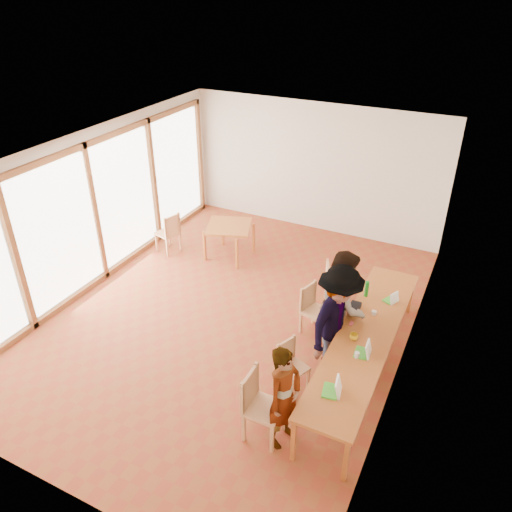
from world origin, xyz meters
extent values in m
plane|color=brown|center=(0.00, 0.00, 0.00)|extent=(8.00, 8.00, 0.00)
cube|color=beige|center=(0.00, 4.00, 1.50)|extent=(6.00, 0.10, 3.00)
cube|color=beige|center=(0.00, -4.00, 1.50)|extent=(6.00, 0.10, 3.00)
cube|color=beige|center=(3.00, 0.00, 1.50)|extent=(0.10, 8.00, 3.00)
cube|color=white|center=(-2.96, 0.00, 1.50)|extent=(0.10, 8.00, 3.00)
cube|color=white|center=(0.00, 0.00, 3.02)|extent=(6.00, 8.00, 0.04)
cube|color=#B46328|center=(2.50, -0.42, 0.72)|extent=(0.80, 4.00, 0.05)
cube|color=#B46328|center=(2.16, -2.36, 0.35)|extent=(0.06, 0.06, 0.70)
cube|color=#B46328|center=(2.16, 1.52, 0.35)|extent=(0.06, 0.06, 0.70)
cube|color=#B46328|center=(2.84, -2.36, 0.35)|extent=(0.06, 0.06, 0.70)
cube|color=#B46328|center=(2.84, 1.52, 0.35)|extent=(0.06, 0.06, 0.70)
cube|color=#B46328|center=(-1.09, 1.86, 0.72)|extent=(0.90, 0.90, 0.05)
cube|color=#B46328|center=(-1.48, 1.47, 0.35)|extent=(0.05, 0.05, 0.70)
cube|color=#B46328|center=(-1.48, 2.25, 0.35)|extent=(0.05, 0.05, 0.70)
cube|color=#B46328|center=(-0.70, 1.47, 0.35)|extent=(0.05, 0.05, 0.70)
cube|color=#B46328|center=(-0.70, 2.25, 0.35)|extent=(0.05, 0.05, 0.70)
cube|color=tan|center=(1.66, -2.17, 0.48)|extent=(0.48, 0.48, 0.05)
cube|color=tan|center=(1.45, -2.17, 0.76)|extent=(0.05, 0.47, 0.50)
cube|color=tan|center=(1.67, -1.19, 0.38)|extent=(0.49, 0.49, 0.04)
cube|color=tan|center=(1.52, -1.12, 0.60)|extent=(0.18, 0.36, 0.39)
cube|color=tan|center=(1.51, 0.21, 0.43)|extent=(0.52, 0.52, 0.04)
cube|color=tan|center=(1.33, 0.26, 0.66)|extent=(0.16, 0.41, 0.44)
cube|color=tan|center=(1.55, 1.17, 0.41)|extent=(0.52, 0.52, 0.04)
cube|color=tan|center=(1.38, 1.10, 0.64)|extent=(0.19, 0.38, 0.42)
cube|color=tan|center=(-2.43, 1.48, 0.44)|extent=(0.53, 0.53, 0.04)
cube|color=tan|center=(-2.24, 1.43, 0.68)|extent=(0.15, 0.42, 0.45)
imported|color=gray|center=(1.92, -2.12, 0.76)|extent=(0.49, 0.63, 1.52)
imported|color=gray|center=(2.03, -0.09, 0.93)|extent=(0.92, 1.06, 1.87)
imported|color=gray|center=(2.08, -0.50, 0.92)|extent=(0.96, 1.32, 1.84)
cube|color=green|center=(2.41, -1.76, 0.76)|extent=(0.24, 0.30, 0.03)
cube|color=white|center=(2.50, -1.74, 0.86)|extent=(0.12, 0.26, 0.23)
cube|color=green|center=(2.56, -0.86, 0.76)|extent=(0.20, 0.27, 0.03)
cube|color=white|center=(2.65, -0.86, 0.86)|extent=(0.09, 0.24, 0.21)
cube|color=green|center=(2.62, 0.61, 0.76)|extent=(0.23, 0.26, 0.02)
cube|color=white|center=(2.69, 0.58, 0.84)|extent=(0.14, 0.21, 0.18)
imported|color=yellow|center=(2.37, -0.61, 0.80)|extent=(0.16, 0.16, 0.10)
cylinder|color=#187D20|center=(2.23, 0.57, 0.89)|extent=(0.07, 0.07, 0.28)
cylinder|color=silver|center=(2.52, -0.97, 0.80)|extent=(0.07, 0.07, 0.09)
cylinder|color=white|center=(2.48, 0.13, 0.78)|extent=(0.08, 0.08, 0.06)
cube|color=#DD4054|center=(2.23, -0.27, 0.76)|extent=(0.05, 0.10, 0.01)
cube|color=black|center=(2.17, 0.11, 0.80)|extent=(0.16, 0.26, 0.09)
camera|label=1|loc=(3.62, -6.37, 5.46)|focal=35.00mm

